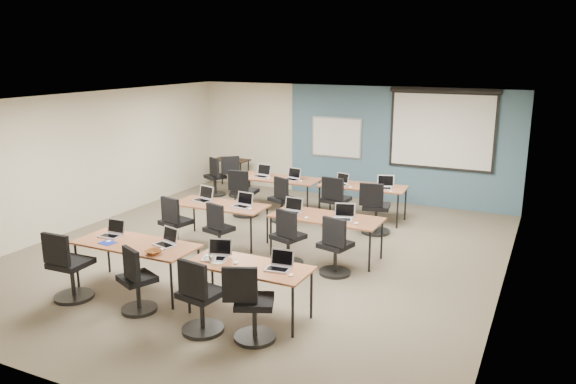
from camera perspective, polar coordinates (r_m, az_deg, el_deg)
The scene contains 58 objects.
floor at distance 10.02m, azimuth -2.75°, elevation -6.21°, with size 8.00×9.00×0.02m, color #6B6354.
ceiling at distance 9.44m, azimuth -2.94°, elevation 9.36°, with size 8.00×9.00×0.02m, color white.
wall_back at distance 13.69m, azimuth 6.22°, elevation 5.07°, with size 8.00×0.04×2.70m, color beige.
wall_front at distance 6.24m, azimuth -23.14°, elevation -6.99°, with size 8.00×0.04×2.70m, color beige.
wall_left at distance 12.04m, azimuth -19.83°, elevation 3.09°, with size 0.04×9.00×2.70m, color beige.
wall_right at distance 8.53m, azimuth 21.48°, elevation -1.32°, with size 0.04×9.00×2.70m, color beige.
blue_accent_panel at distance 13.30m, azimuth 11.27°, elevation 4.62°, with size 5.50×0.04×2.70m, color #3D5977.
whiteboard at distance 13.71m, azimuth 4.94°, elevation 5.54°, with size 1.28×0.03×0.98m.
projector_screen at distance 12.96m, azimuth 15.39°, elevation 6.55°, with size 2.40×0.10×1.82m.
training_table_front_left at distance 8.61m, azimuth -15.19°, elevation -5.32°, with size 1.88×0.78×0.73m.
training_table_front_right at distance 7.52m, azimuth -3.98°, elevation -7.75°, with size 1.68×0.70×0.73m.
training_table_mid_left at distance 10.47m, azimuth -6.89°, elevation -1.48°, with size 1.76×0.73×0.73m.
training_table_mid_right at distance 9.64m, azimuth 3.90°, elevation -2.75°, with size 1.91×0.80×0.73m.
training_table_back_left at distance 12.57m, azimuth -1.13°, elevation 1.27°, with size 1.92×0.80×0.73m.
training_table_back_right at distance 11.92m, azimuth 7.58°, elevation 0.43°, with size 1.82×0.76×0.73m.
laptop_0 at distance 9.01m, azimuth -17.41°, elevation -3.90°, with size 0.32×0.27×0.24m.
mouse_0 at distance 8.76m, azimuth -17.78°, elevation -4.79°, with size 0.06×0.09×0.03m, color white.
task_chair_0 at distance 8.65m, azimuth -21.40°, elevation -7.52°, with size 0.56×0.56×1.04m.
laptop_1 at distance 8.41m, azimuth -12.20°, elevation -4.86°, with size 0.32×0.27×0.24m.
mouse_1 at distance 8.19m, azimuth -12.80°, elevation -5.75°, with size 0.06×0.10×0.04m, color white.
task_chair_1 at distance 7.96m, azimuth -15.14°, elevation -9.12°, with size 0.53×0.49×0.98m.
laptop_2 at distance 7.76m, azimuth -7.24°, elevation -6.24°, with size 0.33×0.28×0.25m.
mouse_2 at distance 7.56m, azimuth -5.31°, elevation -7.15°, with size 0.06×0.10×0.03m, color white.
task_chair_2 at distance 7.24m, azimuth -8.95°, elevation -11.01°, with size 0.54×0.54×1.02m.
laptop_3 at distance 7.34m, azimuth -0.87°, elevation -7.37°, with size 0.31×0.27×0.24m.
mouse_3 at distance 7.14m, azimuth 0.30°, elevation -8.43°, with size 0.05×0.09×0.03m, color white.
task_chair_3 at distance 7.00m, azimuth -3.78°, elevation -11.83°, with size 0.56×0.53×1.00m.
laptop_4 at distance 10.74m, azimuth -8.57°, elevation -0.52°, with size 0.36×0.30×0.27m.
mouse_4 at distance 10.46m, azimuth -8.04°, elevation -1.19°, with size 0.06×0.10×0.04m, color white.
task_chair_4 at distance 10.25m, azimuth -11.40°, elevation -3.57°, with size 0.53×0.53×1.01m.
laptop_5 at distance 10.24m, azimuth -4.61°, elevation -1.14°, with size 0.33×0.28×0.25m.
mouse_5 at distance 10.04m, azimuth -3.87°, elevation -1.73°, with size 0.06×0.10×0.04m, color white.
task_chair_5 at distance 9.89m, azimuth -7.10°, elevation -4.19°, with size 0.47×0.47×0.96m.
laptop_6 at distance 9.82m, azimuth 0.37°, elevation -1.75°, with size 0.34×0.29×0.26m.
mouse_6 at distance 9.50m, azimuth 1.88°, elevation -2.63°, with size 0.06×0.10×0.04m, color white.
task_chair_6 at distance 9.30m, azimuth -0.02°, elevation -5.13°, with size 0.53×0.52×1.00m.
laptop_7 at distance 9.47m, azimuth 5.61°, elevation -2.41°, with size 0.35×0.30×0.26m.
mouse_7 at distance 9.26m, azimuth 6.96°, elevation -3.17°, with size 0.06×0.10×0.04m, color white.
task_chair_7 at distance 8.95m, azimuth 4.79°, elevation -5.98°, with size 0.51×0.51×0.99m.
laptop_8 at distance 12.68m, azimuth -2.64°, elevation 1.87°, with size 0.36×0.31×0.27m.
mouse_8 at distance 12.46m, azimuth -2.00°, elevation 1.41°, with size 0.06×0.10×0.04m, color white.
task_chair_8 at distance 12.15m, azimuth -4.54°, elevation -0.48°, with size 0.56×0.56×1.03m.
laptop_9 at distance 12.37m, azimuth 0.48°, elevation 1.56°, with size 0.33×0.28×0.25m.
mouse_9 at distance 12.18m, azimuth 1.33°, elevation 1.12°, with size 0.06×0.10×0.04m, color white.
task_chair_9 at distance 11.71m, azimuth -0.64°, elevation -1.13°, with size 0.52×0.49×0.98m.
laptop_10 at distance 11.95m, azimuth 5.44°, elevation 1.04°, with size 0.31×0.26×0.24m.
mouse_10 at distance 11.70m, azimuth 6.35°, elevation 0.49°, with size 0.06×0.10×0.03m, color white.
task_chair_10 at distance 11.44m, azimuth 4.77°, elevation -1.36°, with size 0.58×0.58×1.05m.
laptop_11 at distance 11.74m, azimuth 9.76°, elevation 0.69°, with size 0.35×0.30×0.26m.
mouse_11 at distance 11.48m, azimuth 10.41°, elevation 0.07°, with size 0.06×0.09×0.03m, color white.
task_chair_11 at distance 11.06m, azimuth 8.82°, elevation -2.05°, with size 0.57×0.57×1.04m.
blue_mousepad at distance 8.72m, azimuth -17.85°, elevation -4.93°, with size 0.23×0.19×0.01m, color navy.
snack_bowl at distance 8.08m, azimuth -13.51°, elevation -5.96°, with size 0.22×0.22×0.05m, color brown.
snack_plate at distance 7.63m, azimuth -7.18°, elevation -7.06°, with size 0.19×0.19×0.01m, color white.
coffee_cup at distance 7.62m, azimuth -7.60°, elevation -6.76°, with size 0.08×0.08×0.07m, color silver.
utility_table at distance 14.70m, azimuth -5.82°, elevation 2.97°, with size 0.94×0.52×0.75m.
spare_chair_a at distance 13.84m, azimuth -5.19°, elevation 1.26°, with size 0.61×0.53×1.01m.
spare_chair_b at distance 13.94m, azimuth -7.42°, elevation 1.22°, with size 0.54×0.49×0.97m.
Camera 1 is at (4.51, -8.25, 3.47)m, focal length 35.00 mm.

